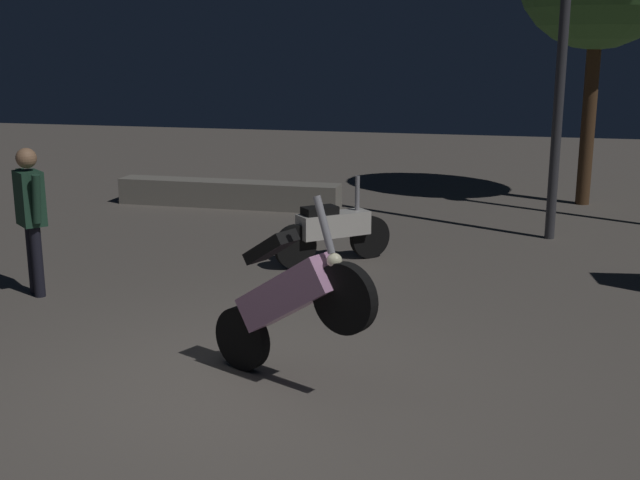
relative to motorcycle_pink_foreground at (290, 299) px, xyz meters
name	(u,v)px	position (x,y,z in m)	size (l,w,h in m)	color
ground_plane	(231,390)	(-0.44, -0.22, -0.74)	(40.00, 40.00, 0.00)	#605951
motorcycle_pink_foreground	(290,299)	(0.00, 0.00, 0.00)	(1.55, 0.79, 1.63)	black
motorcycle_white_parked_left	(333,230)	(-0.52, 3.82, -0.31)	(1.30, 1.19, 1.11)	black
person_rider_beside	(31,209)	(-3.45, 1.69, 0.24)	(0.57, 0.49, 1.66)	black
planter_wall_low	(228,194)	(-3.14, 7.02, -0.52)	(3.96, 0.50, 0.45)	gray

